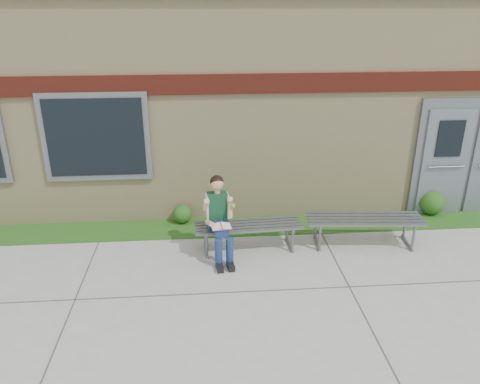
{
  "coord_description": "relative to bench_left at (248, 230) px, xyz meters",
  "views": [
    {
      "loc": [
        -1.1,
        -5.23,
        3.98
      ],
      "look_at": [
        -0.54,
        1.7,
        1.09
      ],
      "focal_mm": 35.0,
      "sensor_mm": 36.0,
      "label": 1
    }
  ],
  "objects": [
    {
      "name": "ground",
      "position": [
        0.39,
        -1.77,
        -0.36
      ],
      "size": [
        80.0,
        80.0,
        0.0
      ],
      "primitive_type": "plane",
      "color": "#9E9E99",
      "rests_on": "ground"
    },
    {
      "name": "grass_strip",
      "position": [
        0.39,
        0.83,
        -0.35
      ],
      "size": [
        16.0,
        0.8,
        0.02
      ],
      "primitive_type": "cube",
      "color": "#144C16",
      "rests_on": "ground"
    },
    {
      "name": "school_building",
      "position": [
        0.39,
        4.22,
        1.74
      ],
      "size": [
        16.2,
        6.22,
        4.2
      ],
      "color": "beige",
      "rests_on": "ground"
    },
    {
      "name": "bench_left",
      "position": [
        0.0,
        0.0,
        0.0
      ],
      "size": [
        1.82,
        0.59,
        0.47
      ],
      "rotation": [
        0.0,
        0.0,
        0.05
      ],
      "color": "slate",
      "rests_on": "ground"
    },
    {
      "name": "bench_right",
      "position": [
        2.0,
        -0.0,
        0.03
      ],
      "size": [
        2.01,
        0.7,
        0.51
      ],
      "rotation": [
        0.0,
        0.0,
        -0.08
      ],
      "color": "slate",
      "rests_on": "ground"
    },
    {
      "name": "girl",
      "position": [
        -0.5,
        -0.21,
        0.36
      ],
      "size": [
        0.52,
        0.85,
        1.38
      ],
      "rotation": [
        0.0,
        0.0,
        0.13
      ],
      "color": "navy",
      "rests_on": "ground"
    },
    {
      "name": "shrub_mid",
      "position": [
        -1.15,
        1.08,
        -0.17
      ],
      "size": [
        0.35,
        0.35,
        0.35
      ],
      "primitive_type": "sphere",
      "color": "#144C16",
      "rests_on": "grass_strip"
    },
    {
      "name": "shrub_east",
      "position": [
        3.74,
        1.08,
        -0.11
      ],
      "size": [
        0.47,
        0.47,
        0.47
      ],
      "primitive_type": "sphere",
      "color": "#144C16",
      "rests_on": "grass_strip"
    }
  ]
}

